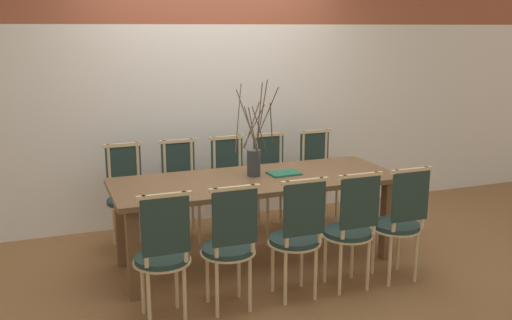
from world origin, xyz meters
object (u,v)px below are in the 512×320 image
at_px(book_stack, 284,173).
at_px(chair_near_center, 297,234).
at_px(dining_table, 256,190).
at_px(chair_far_center, 231,182).
at_px(vase_centerpiece, 254,158).

bearing_deg(book_stack, chair_near_center, -106.45).
height_order(dining_table, chair_far_center, chair_far_center).
bearing_deg(dining_table, vase_centerpiece, 82.91).
relative_size(chair_near_center, chair_far_center, 1.00).
height_order(chair_far_center, vase_centerpiece, vase_centerpiece).
distance_m(chair_far_center, book_stack, 0.77).
bearing_deg(book_stack, dining_table, -172.84).
xyz_separation_m(dining_table, chair_near_center, (0.04, -0.73, -0.13)).
height_order(chair_near_center, chair_far_center, same).
relative_size(chair_far_center, book_stack, 3.52).
height_order(dining_table, chair_near_center, chair_near_center).
bearing_deg(chair_near_center, dining_table, 92.84).
xyz_separation_m(dining_table, chair_far_center, (0.02, 0.73, -0.13)).
distance_m(chair_far_center, vase_centerpiece, 0.76).
distance_m(dining_table, chair_near_center, 0.74).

